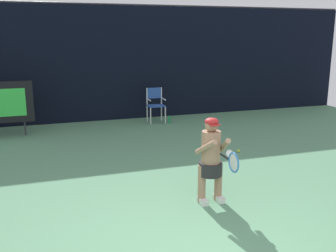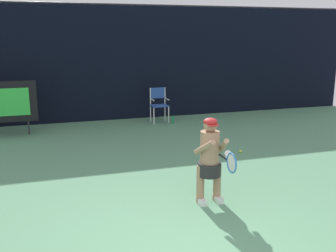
# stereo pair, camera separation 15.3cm
# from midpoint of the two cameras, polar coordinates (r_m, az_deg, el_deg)

# --- Properties ---
(backdrop_screen) EXTENTS (18.00, 0.12, 3.66)m
(backdrop_screen) POSITION_cam_midpoint_polar(r_m,az_deg,el_deg) (12.56, -9.67, 8.96)
(backdrop_screen) COLOR black
(backdrop_screen) RESTS_ON ground
(umpire_chair) EXTENTS (0.52, 0.44, 1.08)m
(umpire_chair) POSITION_cam_midpoint_polar(r_m,az_deg,el_deg) (12.28, -0.99, 3.44)
(umpire_chair) COLOR white
(umpire_chair) RESTS_ON ground
(water_bottle) EXTENTS (0.07, 0.07, 0.27)m
(water_bottle) POSITION_cam_midpoint_polar(r_m,az_deg,el_deg) (12.16, 1.06, 0.96)
(water_bottle) COLOR #1D8B4D
(water_bottle) RESTS_ON ground
(tennis_player) EXTENTS (0.53, 0.61, 1.43)m
(tennis_player) POSITION_cam_midpoint_polar(r_m,az_deg,el_deg) (6.38, 6.84, -4.66)
(tennis_player) COLOR white
(tennis_player) RESTS_ON ground
(tennis_racket) EXTENTS (0.03, 0.60, 0.31)m
(tennis_racket) POSITION_cam_midpoint_polar(r_m,az_deg,el_deg) (5.88, 9.95, -5.30)
(tennis_racket) COLOR black
(tennis_ball_loose) EXTENTS (0.07, 0.07, 0.07)m
(tennis_ball_loose) POSITION_cam_midpoint_polar(r_m,az_deg,el_deg) (9.35, 11.05, -3.67)
(tennis_ball_loose) COLOR #CCDB3D
(tennis_ball_loose) RESTS_ON ground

